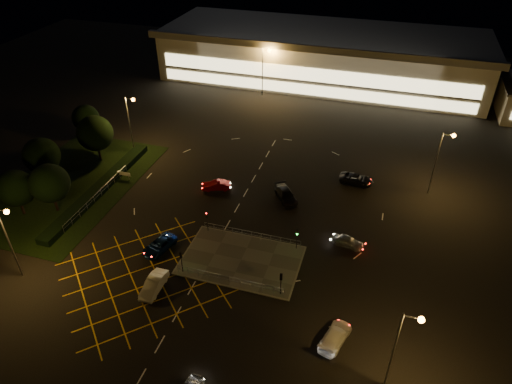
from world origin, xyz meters
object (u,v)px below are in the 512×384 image
(signal_se, at_px, (281,280))
(car_east_grey, at_px, (356,179))
(car_far_dkgrey, at_px, (286,195))
(car_queue_white, at_px, (154,284))
(car_approach_white, at_px, (335,336))
(car_left_blue, at_px, (159,245))
(signal_ne, at_px, (297,235))
(car_right_silver, at_px, (348,242))
(signal_sw, at_px, (181,258))
(car_circ_red, at_px, (216,185))
(signal_nw, at_px, (207,217))

(signal_se, bearing_deg, car_east_grey, -101.93)
(car_far_dkgrey, bearing_deg, car_queue_white, -149.78)
(car_approach_white, bearing_deg, car_left_blue, -0.56)
(signal_ne, xyz_separation_m, car_right_silver, (6.12, 2.57, -1.69))
(signal_sw, bearing_deg, car_left_blue, -32.44)
(car_left_blue, relative_size, car_east_grey, 0.96)
(car_queue_white, xyz_separation_m, car_far_dkgrey, (10.08, 21.54, -0.00))
(car_east_grey, height_order, car_approach_white, car_approach_white)
(signal_se, distance_m, car_left_blue, 16.82)
(signal_ne, bearing_deg, car_approach_white, -61.19)
(car_far_dkgrey, bearing_deg, car_east_grey, 3.76)
(car_far_dkgrey, relative_size, car_right_silver, 1.34)
(car_left_blue, height_order, car_east_grey, car_east_grey)
(car_queue_white, xyz_separation_m, car_right_silver, (20.09, 13.98, -0.10))
(car_queue_white, relative_size, car_left_blue, 0.96)
(car_far_dkgrey, distance_m, car_east_grey, 11.85)
(car_circ_red, bearing_deg, car_east_grey, 90.79)
(car_right_silver, relative_size, car_east_grey, 0.78)
(car_queue_white, distance_m, car_left_blue, 6.78)
(signal_ne, relative_size, car_circ_red, 0.74)
(car_circ_red, bearing_deg, car_approach_white, 23.19)
(car_queue_white, bearing_deg, signal_sw, 59.58)
(car_far_dkgrey, height_order, car_right_silver, car_far_dkgrey)
(signal_nw, distance_m, car_queue_white, 11.69)
(signal_ne, distance_m, car_east_grey, 18.38)
(car_queue_white, bearing_deg, signal_se, 13.20)
(car_circ_red, distance_m, car_east_grey, 21.40)
(car_approach_white, bearing_deg, signal_se, -16.22)
(signal_ne, distance_m, car_approach_white, 14.28)
(signal_se, xyz_separation_m, car_queue_white, (-13.97, -3.43, -1.59))
(car_right_silver, bearing_deg, car_far_dkgrey, 63.48)
(car_left_blue, relative_size, car_right_silver, 1.24)
(car_left_blue, bearing_deg, signal_se, 4.83)
(car_circ_red, bearing_deg, car_far_dkgrey, 72.00)
(car_queue_white, bearing_deg, car_right_silver, 34.25)
(car_queue_white, xyz_separation_m, car_approach_white, (20.80, -1.01, -0.05))
(signal_nw, xyz_separation_m, signal_ne, (12.00, 0.00, 0.00))
(signal_sw, relative_size, car_left_blue, 0.64)
(signal_ne, bearing_deg, car_queue_white, -140.74)
(signal_se, bearing_deg, car_far_dkgrey, -77.87)
(car_queue_white, bearing_deg, car_left_blue, 111.31)
(car_right_silver, bearing_deg, signal_nw, 108.58)
(car_far_dkgrey, bearing_deg, car_circ_red, 148.19)
(signal_ne, bearing_deg, car_circ_red, 146.52)
(car_right_silver, bearing_deg, car_circ_red, 81.72)
(signal_nw, distance_m, car_left_blue, 7.03)
(signal_nw, xyz_separation_m, car_queue_white, (-1.97, -11.42, -1.59))
(car_approach_white, bearing_deg, car_right_silver, -70.47)
(signal_nw, xyz_separation_m, car_approach_white, (18.83, -12.43, -1.64))
(signal_ne, relative_size, car_left_blue, 0.64)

